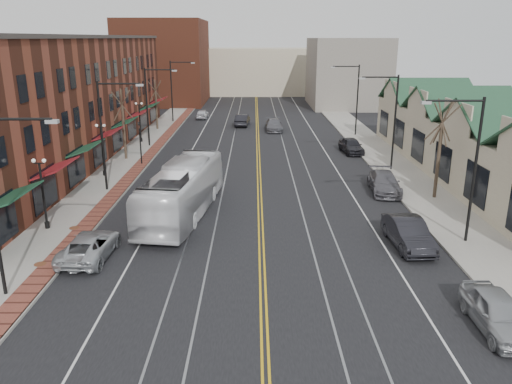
{
  "coord_description": "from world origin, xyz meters",
  "views": [
    {
      "loc": [
        -0.39,
        -19.94,
        11.07
      ],
      "look_at": [
        -0.29,
        9.28,
        2.0
      ],
      "focal_mm": 35.0,
      "sensor_mm": 36.0,
      "label": 1
    }
  ],
  "objects_px": {
    "transit_bus": "(183,191)",
    "parked_car_d": "(351,146)",
    "parked_car_c": "(384,183)",
    "parked_suv": "(90,246)",
    "parked_car_b": "(408,233)",
    "parked_car_a": "(498,312)"
  },
  "relations": [
    {
      "from": "parked_car_a",
      "to": "parked_car_c",
      "type": "height_order",
      "value": "parked_car_a"
    },
    {
      "from": "transit_bus",
      "to": "parked_car_d",
      "type": "height_order",
      "value": "transit_bus"
    },
    {
      "from": "transit_bus",
      "to": "parked_car_a",
      "type": "xyz_separation_m",
      "value": [
        14.18,
        -13.36,
        -0.93
      ]
    },
    {
      "from": "transit_bus",
      "to": "parked_suv",
      "type": "relative_size",
      "value": 2.48
    },
    {
      "from": "parked_car_a",
      "to": "parked_car_c",
      "type": "bearing_deg",
      "value": 89.84
    },
    {
      "from": "parked_suv",
      "to": "parked_car_a",
      "type": "xyz_separation_m",
      "value": [
        18.17,
        -6.77,
        0.07
      ]
    },
    {
      "from": "parked_car_a",
      "to": "parked_car_d",
      "type": "bearing_deg",
      "value": 89.99
    },
    {
      "from": "parked_car_c",
      "to": "parked_suv",
      "type": "bearing_deg",
      "value": -142.85
    },
    {
      "from": "parked_suv",
      "to": "parked_car_b",
      "type": "bearing_deg",
      "value": -172.7
    },
    {
      "from": "parked_suv",
      "to": "parked_car_b",
      "type": "height_order",
      "value": "parked_car_b"
    },
    {
      "from": "parked_car_a",
      "to": "parked_car_b",
      "type": "bearing_deg",
      "value": 97.95
    },
    {
      "from": "parked_car_c",
      "to": "parked_car_d",
      "type": "xyz_separation_m",
      "value": [
        0.0,
        13.19,
        0.02
      ]
    },
    {
      "from": "parked_car_c",
      "to": "parked_car_d",
      "type": "distance_m",
      "value": 13.19
    },
    {
      "from": "parked_car_a",
      "to": "parked_car_d",
      "type": "relative_size",
      "value": 0.99
    },
    {
      "from": "parked_car_a",
      "to": "parked_suv",
      "type": "bearing_deg",
      "value": 159.78
    },
    {
      "from": "parked_suv",
      "to": "transit_bus",
      "type": "bearing_deg",
      "value": -118.68
    },
    {
      "from": "transit_bus",
      "to": "parked_car_b",
      "type": "height_order",
      "value": "transit_bus"
    },
    {
      "from": "parked_suv",
      "to": "parked_car_b",
      "type": "relative_size",
      "value": 1.01
    },
    {
      "from": "transit_bus",
      "to": "parked_car_b",
      "type": "relative_size",
      "value": 2.5
    },
    {
      "from": "parked_suv",
      "to": "parked_car_d",
      "type": "bearing_deg",
      "value": -123.94
    },
    {
      "from": "parked_car_b",
      "to": "parked_car_d",
      "type": "distance_m",
      "value": 23.39
    },
    {
      "from": "parked_car_b",
      "to": "parked_car_c",
      "type": "xyz_separation_m",
      "value": [
        1.23,
        10.16,
        -0.06
      ]
    }
  ]
}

